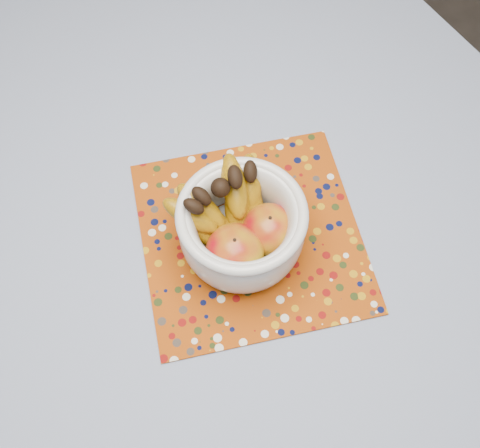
{
  "coord_description": "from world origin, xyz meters",
  "views": [
    {
      "loc": [
        -0.15,
        -0.42,
        1.58
      ],
      "look_at": [
        0.05,
        -0.09,
        0.83
      ],
      "focal_mm": 42.0,
      "sensor_mm": 36.0,
      "label": 1
    }
  ],
  "objects": [
    {
      "name": "placemat",
      "position": [
        0.07,
        -0.09,
        0.76
      ],
      "size": [
        0.44,
        0.44,
        0.0
      ],
      "primitive_type": "cube",
      "rotation": [
        0.0,
        0.0,
        -0.33
      ],
      "color": "#8D3607",
      "rests_on": "tablecloth"
    },
    {
      "name": "fruit_bowl",
      "position": [
        0.04,
        -0.08,
        0.83
      ],
      "size": [
        0.23,
        0.21,
        0.16
      ],
      "color": "silver",
      "rests_on": "placemat"
    },
    {
      "name": "table",
      "position": [
        0.0,
        0.0,
        0.67
      ],
      "size": [
        1.2,
        1.2,
        0.75
      ],
      "color": "brown",
      "rests_on": "ground"
    },
    {
      "name": "tablecloth",
      "position": [
        0.0,
        0.0,
        0.76
      ],
      "size": [
        1.32,
        1.32,
        0.01
      ],
      "primitive_type": "cube",
      "color": "slate",
      "rests_on": "table"
    }
  ]
}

